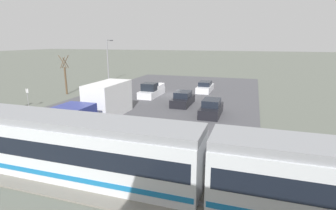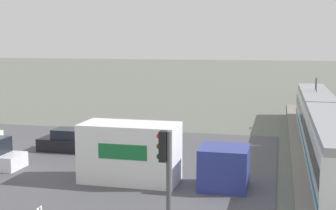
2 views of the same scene
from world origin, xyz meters
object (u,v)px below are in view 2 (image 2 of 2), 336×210
object	(u,v)px
sedan_car_0	(131,133)
sedan_car_1	(71,142)
light_rail_tram	(322,125)
box_truck	(152,156)
traffic_light_pole	(166,185)

from	to	relation	value
sedan_car_0	sedan_car_1	size ratio (longest dim) A/B	0.99
light_rail_tram	sedan_car_1	distance (m)	17.87
light_rail_tram	sedan_car_1	bearing A→B (deg)	-71.81
box_truck	sedan_car_1	world-z (taller)	box_truck
box_truck	traffic_light_pole	xyz separation A→B (m)	(9.76, 3.16, 1.64)
light_rail_tram	box_truck	xyz separation A→B (m)	(11.32, -9.53, -0.09)
box_truck	sedan_car_0	size ratio (longest dim) A/B	2.09
sedan_car_1	light_rail_tram	bearing A→B (deg)	-71.81
light_rail_tram	sedan_car_1	world-z (taller)	light_rail_tram
box_truck	sedan_car_1	size ratio (longest dim) A/B	2.08
sedan_car_0	traffic_light_pole	xyz separation A→B (m)	(19.19, 7.40, 2.45)
sedan_car_0	sedan_car_1	world-z (taller)	sedan_car_0
traffic_light_pole	light_rail_tram	bearing A→B (deg)	163.19
sedan_car_1	box_truck	bearing A→B (deg)	-127.76
sedan_car_1	traffic_light_pole	distance (m)	18.94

